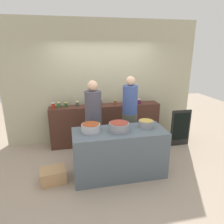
% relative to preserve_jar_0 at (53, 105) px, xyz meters
% --- Properties ---
extents(ground, '(12.00, 12.00, 0.00)m').
position_rel_preserve_jar_0_xyz_m(ground, '(1.23, -1.08, -1.06)').
color(ground, tan).
extents(storefront_wall, '(4.80, 0.12, 3.00)m').
position_rel_preserve_jar_0_xyz_m(storefront_wall, '(1.23, 0.37, 0.44)').
color(storefront_wall, '#B5B190').
rests_on(storefront_wall, ground).
extents(display_shelf, '(2.70, 0.36, 1.00)m').
position_rel_preserve_jar_0_xyz_m(display_shelf, '(1.23, 0.02, -0.56)').
color(display_shelf, '#4C2B21').
rests_on(display_shelf, ground).
extents(prep_table, '(1.70, 0.70, 0.89)m').
position_rel_preserve_jar_0_xyz_m(prep_table, '(1.23, -1.38, -0.62)').
color(prep_table, '#4F5C67').
rests_on(prep_table, ground).
extents(preserve_jar_0, '(0.08, 0.08, 0.13)m').
position_rel_preserve_jar_0_xyz_m(preserve_jar_0, '(0.00, 0.00, 0.00)').
color(preserve_jar_0, '#AD2817').
rests_on(preserve_jar_0, display_shelf).
extents(preserve_jar_1, '(0.08, 0.08, 0.13)m').
position_rel_preserve_jar_0_xyz_m(preserve_jar_1, '(0.12, 0.01, -0.00)').
color(preserve_jar_1, '#2D6026').
rests_on(preserve_jar_1, display_shelf).
extents(preserve_jar_2, '(0.08, 0.08, 0.11)m').
position_rel_preserve_jar_0_xyz_m(preserve_jar_2, '(0.29, 0.05, -0.01)').
color(preserve_jar_2, '#295221').
rests_on(preserve_jar_2, display_shelf).
extents(preserve_jar_3, '(0.07, 0.07, 0.11)m').
position_rel_preserve_jar_0_xyz_m(preserve_jar_3, '(0.56, 0.07, -0.01)').
color(preserve_jar_3, '#3C4337').
rests_on(preserve_jar_3, display_shelf).
extents(preserve_jar_4, '(0.07, 0.07, 0.11)m').
position_rel_preserve_jar_0_xyz_m(preserve_jar_4, '(0.88, -0.00, -0.01)').
color(preserve_jar_4, '#561A56').
rests_on(preserve_jar_4, display_shelf).
extents(preserve_jar_5, '(0.08, 0.08, 0.11)m').
position_rel_preserve_jar_0_xyz_m(preserve_jar_5, '(1.10, 0.03, -0.01)').
color(preserve_jar_5, '#A93C0B').
rests_on(preserve_jar_5, display_shelf).
extents(preserve_jar_6, '(0.07, 0.07, 0.12)m').
position_rel_preserve_jar_0_xyz_m(preserve_jar_6, '(1.47, 0.02, -0.01)').
color(preserve_jar_6, brown).
rests_on(preserve_jar_6, display_shelf).
extents(preserve_jar_7, '(0.08, 0.08, 0.12)m').
position_rel_preserve_jar_0_xyz_m(preserve_jar_7, '(2.07, -0.05, -0.00)').
color(preserve_jar_7, '#5A1A4C').
rests_on(preserve_jar_7, display_shelf).
extents(cooking_pot_left, '(0.34, 0.34, 0.15)m').
position_rel_preserve_jar_0_xyz_m(cooking_pot_left, '(0.72, -1.31, -0.10)').
color(cooking_pot_left, '#B7B7BC').
rests_on(cooking_pot_left, prep_table).
extents(cooking_pot_center, '(0.36, 0.36, 0.16)m').
position_rel_preserve_jar_0_xyz_m(cooking_pot_center, '(1.22, -1.38, -0.09)').
color(cooking_pot_center, gray).
rests_on(cooking_pot_center, prep_table).
extents(cooking_pot_right, '(0.28, 0.28, 0.13)m').
position_rel_preserve_jar_0_xyz_m(cooking_pot_right, '(1.76, -1.32, -0.10)').
color(cooking_pot_right, gray).
rests_on(cooking_pot_right, prep_table).
extents(cook_with_tongs, '(0.34, 0.34, 1.73)m').
position_rel_preserve_jar_0_xyz_m(cook_with_tongs, '(0.83, -0.80, -0.27)').
color(cook_with_tongs, '#4E5245').
rests_on(cook_with_tongs, ground).
extents(cook_in_cap, '(0.33, 0.33, 1.78)m').
position_rel_preserve_jar_0_xyz_m(cook_in_cap, '(1.63, -0.69, -0.25)').
color(cook_in_cap, '#505240').
rests_on(cook_in_cap, ground).
extents(bread_crate, '(0.48, 0.40, 0.25)m').
position_rel_preserve_jar_0_xyz_m(bread_crate, '(0.00, -1.38, -0.94)').
color(bread_crate, tan).
rests_on(bread_crate, ground).
extents(chalkboard_sign, '(0.49, 0.05, 0.91)m').
position_rel_preserve_jar_0_xyz_m(chalkboard_sign, '(3.00, -0.51, -0.60)').
color(chalkboard_sign, black).
rests_on(chalkboard_sign, ground).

